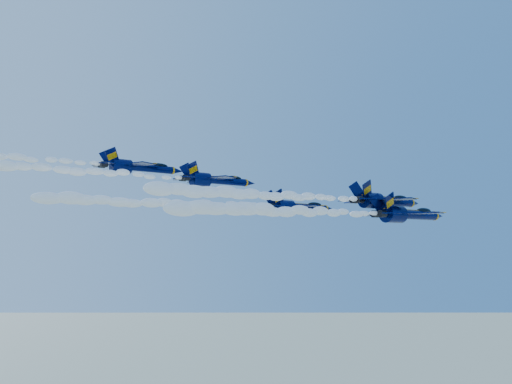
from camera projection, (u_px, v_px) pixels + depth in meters
jet_lead at (407, 214)px, 89.31m from camera, size 19.76×16.21×7.34m
smoke_trail_jet_lead at (291, 211)px, 72.53m from camera, size 38.56×2.20×1.98m
jet_second at (384, 201)px, 91.24m from camera, size 18.58×15.24×6.90m
smoke_trail_jet_second at (268, 195)px, 74.77m from camera, size 38.56×2.07×1.86m
jet_third at (298, 207)px, 92.34m from camera, size 16.84×13.81×6.26m
smoke_trail_jet_third at (169, 203)px, 76.32m from camera, size 38.56×1.88×1.69m
jet_fourth at (215, 180)px, 88.72m from camera, size 15.68×12.86×5.83m
smoke_trail_jet_fourth at (66, 170)px, 73.00m from camera, size 38.56×1.75×1.57m
jet_fifth at (138, 167)px, 86.78m from camera, size 15.70×12.88×5.83m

